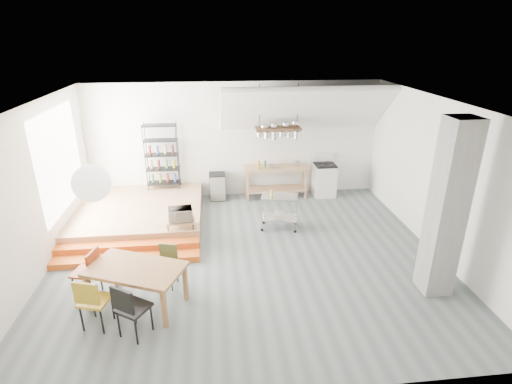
{
  "coord_description": "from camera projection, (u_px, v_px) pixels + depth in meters",
  "views": [
    {
      "loc": [
        -0.62,
        -7.29,
        4.44
      ],
      "look_at": [
        0.28,
        0.8,
        1.14
      ],
      "focal_mm": 28.0,
      "sensor_mm": 36.0,
      "label": 1
    }
  ],
  "objects": [
    {
      "name": "window_pane",
      "position": [
        60.0,
        160.0,
        8.75
      ],
      "size": [
        0.02,
        2.5,
        2.2
      ],
      "primitive_type": "cube",
      "color": "white",
      "rests_on": "wall_left"
    },
    {
      "name": "step_lower",
      "position": [
        126.0,
        259.0,
        8.21
      ],
      "size": [
        3.0,
        0.35,
        0.13
      ],
      "primitive_type": "cube",
      "color": "#C65317",
      "rests_on": "ground"
    },
    {
      "name": "microwave_shelf",
      "position": [
        181.0,
        221.0,
        8.79
      ],
      "size": [
        0.6,
        0.4,
        0.16
      ],
      "color": "#A07350",
      "rests_on": "platform"
    },
    {
      "name": "chair_red",
      "position": [
        89.0,
        269.0,
        7.03
      ],
      "size": [
        0.51,
        0.51,
        0.9
      ],
      "rotation": [
        0.0,
        0.0,
        -1.83
      ],
      "color": "#9E3916",
      "rests_on": "ground"
    },
    {
      "name": "chair_black",
      "position": [
        129.0,
        307.0,
        6.02
      ],
      "size": [
        0.6,
        0.6,
        0.96
      ],
      "rotation": [
        0.0,
        0.0,
        2.57
      ],
      "color": "black",
      "rests_on": "ground"
    },
    {
      "name": "chair_mustard",
      "position": [
        92.0,
        299.0,
        6.21
      ],
      "size": [
        0.53,
        0.53,
        0.93
      ],
      "rotation": [
        0.0,
        0.0,
        2.87
      ],
      "color": "#AD8A1D",
      "rests_on": "ground"
    },
    {
      "name": "pot_rack",
      "position": [
        279.0,
        131.0,
        10.51
      ],
      "size": [
        1.2,
        0.5,
        1.43
      ],
      "color": "#3F2B19",
      "rests_on": "ceiling"
    },
    {
      "name": "stove",
      "position": [
        324.0,
        179.0,
        11.43
      ],
      "size": [
        0.6,
        0.6,
        1.18
      ],
      "color": "white",
      "rests_on": "ground"
    },
    {
      "name": "paper_lantern",
      "position": [
        91.0,
        183.0,
        6.3
      ],
      "size": [
        0.6,
        0.6,
        0.6
      ],
      "primitive_type": "sphere",
      "color": "white",
      "rests_on": "ceiling"
    },
    {
      "name": "microwave",
      "position": [
        180.0,
        214.0,
        8.73
      ],
      "size": [
        0.55,
        0.4,
        0.29
      ],
      "primitive_type": "imported",
      "rotation": [
        0.0,
        0.0,
        0.11
      ],
      "color": "beige",
      "rests_on": "microwave_shelf"
    },
    {
      "name": "dining_table",
      "position": [
        136.0,
        272.0,
        6.72
      ],
      "size": [
        1.81,
        1.44,
        0.75
      ],
      "rotation": [
        0.0,
        0.0,
        -0.4
      ],
      "color": "brown",
      "rests_on": "ground"
    },
    {
      "name": "chair_olive",
      "position": [
        167.0,
        262.0,
        7.37
      ],
      "size": [
        0.45,
        0.45,
        0.79
      ],
      "rotation": [
        0.0,
        0.0,
        -0.28
      ],
      "color": "brown",
      "rests_on": "ground"
    },
    {
      "name": "kitchen_counter",
      "position": [
        276.0,
        176.0,
        11.23
      ],
      "size": [
        1.8,
        0.6,
        0.91
      ],
      "color": "#A07350",
      "rests_on": "ground"
    },
    {
      "name": "ceiling",
      "position": [
        246.0,
        104.0,
        7.24
      ],
      "size": [
        8.0,
        7.0,
        0.02
      ],
      "primitive_type": "cube",
      "color": "white",
      "rests_on": "wall_back"
    },
    {
      "name": "wall_right",
      "position": [
        439.0,
        178.0,
        8.26
      ],
      "size": [
        0.04,
        7.0,
        3.2
      ],
      "primitive_type": "cube",
      "color": "silver",
      "rests_on": "ground"
    },
    {
      "name": "slope_ceiling",
      "position": [
        305.0,
        109.0,
        10.34
      ],
      "size": [
        4.4,
        1.44,
        1.32
      ],
      "primitive_type": "cube",
      "rotation": [
        -0.73,
        0.0,
        0.0
      ],
      "color": "white",
      "rests_on": "wall_back"
    },
    {
      "name": "step_upper",
      "position": [
        129.0,
        248.0,
        8.51
      ],
      "size": [
        3.0,
        0.35,
        0.27
      ],
      "primitive_type": "cube",
      "color": "#C65317",
      "rests_on": "ground"
    },
    {
      "name": "floor",
      "position": [
        247.0,
        256.0,
        8.45
      ],
      "size": [
        8.0,
        8.0,
        0.0
      ],
      "primitive_type": "plane",
      "color": "#525C5E",
      "rests_on": "ground"
    },
    {
      "name": "wall_back",
      "position": [
        235.0,
        141.0,
        11.07
      ],
      "size": [
        8.0,
        0.04,
        3.2
      ],
      "primitive_type": "cube",
      "color": "silver",
      "rests_on": "ground"
    },
    {
      "name": "bowl",
      "position": [
        272.0,
        167.0,
        11.05
      ],
      "size": [
        0.28,
        0.28,
        0.06
      ],
      "primitive_type": "imported",
      "rotation": [
        0.0,
        0.0,
        -0.17
      ],
      "color": "silver",
      "rests_on": "kitchen_counter"
    },
    {
      "name": "concrete_column",
      "position": [
        447.0,
        210.0,
        6.8
      ],
      "size": [
        0.5,
        0.5,
        3.2
      ],
      "primitive_type": "cube",
      "color": "slate",
      "rests_on": "ground"
    },
    {
      "name": "wall_left",
      "position": [
        33.0,
        195.0,
        7.44
      ],
      "size": [
        0.04,
        7.0,
        3.2
      ],
      "primitive_type": "cube",
      "color": "silver",
      "rests_on": "ground"
    },
    {
      "name": "mini_fridge",
      "position": [
        218.0,
        186.0,
        11.2
      ],
      "size": [
        0.44,
        0.44,
        0.75
      ],
      "primitive_type": "cube",
      "color": "black",
      "rests_on": "ground"
    },
    {
      "name": "wire_shelving",
      "position": [
        162.0,
        156.0,
        10.69
      ],
      "size": [
        0.88,
        0.38,
        1.8
      ],
      "color": "black",
      "rests_on": "platform"
    },
    {
      "name": "rolling_cart",
      "position": [
        279.0,
        207.0,
        9.45
      ],
      "size": [
        0.93,
        0.64,
        0.84
      ],
      "rotation": [
        0.0,
        0.0,
        -0.21
      ],
      "color": "silver",
      "rests_on": "ground"
    },
    {
      "name": "platform",
      "position": [
        140.0,
        213.0,
        9.96
      ],
      "size": [
        3.0,
        3.0,
        0.4
      ],
      "primitive_type": "cube",
      "color": "#A07350",
      "rests_on": "ground"
    }
  ]
}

